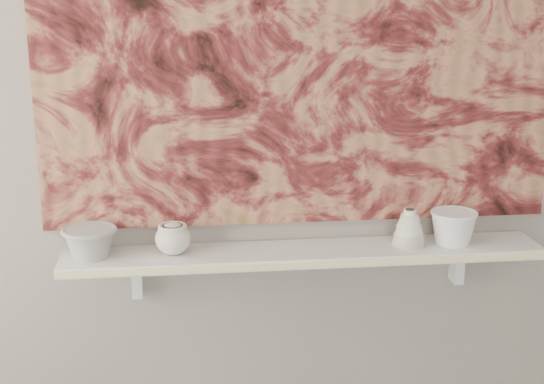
{
  "coord_description": "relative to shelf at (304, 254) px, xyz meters",
  "views": [
    {
      "loc": [
        -0.33,
        -0.56,
        1.67
      ],
      "look_at": [
        -0.1,
        1.49,
        1.11
      ],
      "focal_mm": 50.0,
      "sensor_mm": 36.0,
      "label": 1
    }
  ],
  "objects": [
    {
      "name": "bell_vessel",
      "position": [
        0.31,
        0.0,
        0.07
      ],
      "size": [
        0.13,
        0.13,
        0.11
      ],
      "primitive_type": null,
      "rotation": [
        0.0,
        0.0,
        0.43
      ],
      "color": "silver",
      "rests_on": "shelf"
    },
    {
      "name": "cup_cream",
      "position": [
        -0.38,
        0.0,
        0.06
      ],
      "size": [
        0.11,
        0.11,
        0.09
      ],
      "primitive_type": null,
      "rotation": [
        0.0,
        0.0,
        0.09
      ],
      "color": "beige",
      "rests_on": "shelf"
    },
    {
      "name": "bracket_left",
      "position": [
        -0.49,
        0.06,
        -0.07
      ],
      "size": [
        0.03,
        0.06,
        0.12
      ],
      "primitive_type": "cube",
      "color": "silver",
      "rests_on": "wall_back"
    },
    {
      "name": "bowl_grey",
      "position": [
        -0.61,
        0.0,
        0.06
      ],
      "size": [
        0.2,
        0.2,
        0.09
      ],
      "primitive_type": null,
      "rotation": [
        0.0,
        0.0,
        -0.38
      ],
      "color": "gray",
      "rests_on": "shelf"
    },
    {
      "name": "bracket_right",
      "position": [
        0.49,
        0.06,
        -0.07
      ],
      "size": [
        0.03,
        0.06,
        0.12
      ],
      "primitive_type": "cube",
      "color": "silver",
      "rests_on": "wall_back"
    },
    {
      "name": "bowl_white",
      "position": [
        0.45,
        0.0,
        0.07
      ],
      "size": [
        0.15,
        0.15,
        0.1
      ],
      "primitive_type": null,
      "rotation": [
        0.0,
        0.0,
        -0.08
      ],
      "color": "silver",
      "rests_on": "shelf"
    },
    {
      "name": "house_motif",
      "position": [
        0.45,
        0.07,
        0.32
      ],
      "size": [
        0.09,
        0.0,
        0.08
      ],
      "primitive_type": "cube",
      "color": "black",
      "rests_on": "painting"
    },
    {
      "name": "painting",
      "position": [
        0.0,
        0.08,
        0.62
      ],
      "size": [
        1.5,
        0.02,
        1.1
      ],
      "primitive_type": "cube",
      "color": "maroon",
      "rests_on": "wall_back"
    },
    {
      "name": "shelf_stripe",
      "position": [
        0.0,
        -0.09,
        0.0
      ],
      "size": [
        1.4,
        0.01,
        0.02
      ],
      "primitive_type": "cube",
      "color": "beige",
      "rests_on": "shelf"
    },
    {
      "name": "shelf",
      "position": [
        0.0,
        0.0,
        0.0
      ],
      "size": [
        1.4,
        0.18,
        0.03
      ],
      "primitive_type": "cube",
      "color": "silver",
      "rests_on": "wall_back"
    },
    {
      "name": "wall_back",
      "position": [
        0.0,
        0.09,
        0.44
      ],
      "size": [
        3.6,
        0.0,
        3.6
      ],
      "primitive_type": "plane",
      "rotation": [
        1.57,
        0.0,
        0.0
      ],
      "color": "gray",
      "rests_on": "floor"
    }
  ]
}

